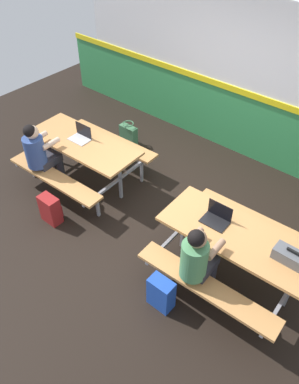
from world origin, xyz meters
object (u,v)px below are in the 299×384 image
Objects in this scene: tote_bag_bright at (129,134)px; picnic_table_left at (84,150)px; picnic_table_right at (236,244)px; toolbox_grey at (292,257)px; satchel_spare at (51,209)px; backpack_dark at (161,293)px; laptop_dark at (216,218)px; student_nearer at (40,152)px; laptop_silver at (81,136)px; student_further at (198,258)px.

picnic_table_left is at bearing -81.49° from tote_bag_bright.
picnic_table_right is 0.68m from toolbox_grey.
picnic_table_left is 2.79m from picnic_table_right.
toolbox_grey is at bearing 15.56° from satchel_spare.
laptop_dark is at bearing 85.32° from backpack_dark.
laptop_silver is (0.25, 0.60, 0.08)m from student_nearer.
laptop_dark is 2.40m from satchel_spare.
student_further reaches higher than picnic_table_left.
picnic_table_right is 2.65m from satchel_spare.
student_further is (2.62, -0.70, 0.13)m from picnic_table_left.
picnic_table_right is 0.38m from laptop_dark.
student_further is (-0.17, -0.56, 0.13)m from picnic_table_right.
student_nearer is 2.81× the size of tote_bag_bright.
toolbox_grey is (3.43, -0.12, 0.24)m from picnic_table_left.
laptop_silver is at bearing 176.57° from picnic_table_right.
laptop_silver is 1.32m from tote_bag_bright.
picnic_table_left and picnic_table_right have the same top height.
picnic_table_left is at bearing -26.10° from laptop_silver.
laptop_silver is 2.76m from backpack_dark.
backpack_dark is at bearing -94.68° from laptop_dark.
student_nearer is 0.66m from laptop_silver.
backpack_dark is 1.02× the size of tote_bag_bright.
laptop_silver is 0.82× the size of toolbox_grey.
laptop_dark is (2.55, -0.14, 0.00)m from laptop_silver.
laptop_dark is 0.82× the size of toolbox_grey.
satchel_spare is at bearing -158.04° from laptop_dark.
tote_bag_bright is at bearing 95.30° from laptop_silver.
toolbox_grey is (0.63, 0.02, 0.24)m from picnic_table_right.
backpack_dark is 1.00× the size of satchel_spare.
satchel_spare is (-2.17, -0.87, -0.57)m from laptop_dark.
student_nearer reaches higher than backpack_dark.
laptop_silver is at bearing 156.43° from backpack_dark.
laptop_silver is at bearing 176.76° from laptop_dark.
satchel_spare is (0.63, -0.42, -0.49)m from student_nearer.
student_nearer is 3.02× the size of toolbox_grey.
laptop_dark is at bearing 9.29° from student_nearer.
student_further reaches higher than laptop_silver.
tote_bag_bright is at bearing 145.81° from student_further.
student_further is at bearing 57.42° from backpack_dark.
satchel_spare is (-2.48, -0.85, -0.36)m from picnic_table_right.
student_further reaches higher than backpack_dark.
backpack_dark and satchel_spare have the same top height.
student_nearer is at bearing -173.12° from toolbox_grey.
student_nearer is at bearing -170.71° from laptop_dark.
student_nearer is 3.69× the size of laptop_dark.
student_nearer is 2.74× the size of backpack_dark.
tote_bag_bright is at bearing 159.91° from toolbox_grey.
student_nearer is at bearing -112.72° from laptop_silver.
laptop_silver is (-2.69, 0.73, 0.08)m from student_further.
tote_bag_bright is at bearing 138.95° from backpack_dark.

